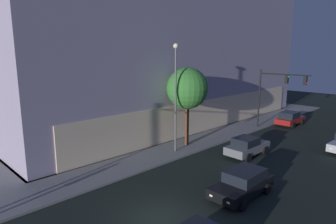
{
  "coord_description": "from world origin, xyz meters",
  "views": [
    {
      "loc": [
        -9.43,
        -10.23,
        8.49
      ],
      "look_at": [
        6.09,
        5.51,
        4.11
      ],
      "focal_mm": 31.28,
      "sensor_mm": 36.0,
      "label": 1
    }
  ],
  "objects_px": {
    "sidewalk_tree": "(187,89)",
    "street_lamp_sidewalk": "(176,86)",
    "traffic_light_far_corner": "(277,88)",
    "car_black": "(243,183)",
    "modern_building": "(147,46)",
    "car_grey": "(247,146)",
    "car_red": "(290,118)"
  },
  "relations": [
    {
      "from": "traffic_light_far_corner",
      "to": "car_grey",
      "type": "relative_size",
      "value": 1.52
    },
    {
      "from": "street_lamp_sidewalk",
      "to": "car_red",
      "type": "distance_m",
      "value": 18.04
    },
    {
      "from": "modern_building",
      "to": "sidewalk_tree",
      "type": "xyz_separation_m",
      "value": [
        -6.12,
        -12.68,
        -4.13
      ]
    },
    {
      "from": "traffic_light_far_corner",
      "to": "sidewalk_tree",
      "type": "xyz_separation_m",
      "value": [
        -11.12,
        3.25,
        0.52
      ]
    },
    {
      "from": "car_grey",
      "to": "traffic_light_far_corner",
      "type": "bearing_deg",
      "value": 12.77
    },
    {
      "from": "sidewalk_tree",
      "to": "street_lamp_sidewalk",
      "type": "bearing_deg",
      "value": -165.49
    },
    {
      "from": "modern_building",
      "to": "car_black",
      "type": "xyz_separation_m",
      "value": [
        -11.06,
        -21.64,
        -8.72
      ]
    },
    {
      "from": "street_lamp_sidewalk",
      "to": "sidewalk_tree",
      "type": "relative_size",
      "value": 1.28
    },
    {
      "from": "modern_building",
      "to": "car_red",
      "type": "height_order",
      "value": "modern_building"
    },
    {
      "from": "traffic_light_far_corner",
      "to": "modern_building",
      "type": "bearing_deg",
      "value": 107.46
    },
    {
      "from": "street_lamp_sidewalk",
      "to": "car_grey",
      "type": "distance_m",
      "value": 7.88
    },
    {
      "from": "traffic_light_far_corner",
      "to": "car_black",
      "type": "relative_size",
      "value": 1.46
    },
    {
      "from": "modern_building",
      "to": "street_lamp_sidewalk",
      "type": "bearing_deg",
      "value": -121.84
    },
    {
      "from": "sidewalk_tree",
      "to": "car_black",
      "type": "distance_m",
      "value": 11.22
    },
    {
      "from": "street_lamp_sidewalk",
      "to": "car_black",
      "type": "xyz_separation_m",
      "value": [
        -2.85,
        -8.42,
        -5.0
      ]
    },
    {
      "from": "car_grey",
      "to": "car_red",
      "type": "relative_size",
      "value": 0.98
    },
    {
      "from": "car_black",
      "to": "car_grey",
      "type": "relative_size",
      "value": 1.04
    },
    {
      "from": "street_lamp_sidewalk",
      "to": "car_black",
      "type": "height_order",
      "value": "street_lamp_sidewalk"
    },
    {
      "from": "sidewalk_tree",
      "to": "car_red",
      "type": "xyz_separation_m",
      "value": [
        15.02,
        -3.32,
        -4.56
      ]
    },
    {
      "from": "car_black",
      "to": "car_grey",
      "type": "height_order",
      "value": "car_grey"
    },
    {
      "from": "modern_building",
      "to": "car_black",
      "type": "bearing_deg",
      "value": -117.07
    },
    {
      "from": "car_black",
      "to": "street_lamp_sidewalk",
      "type": "bearing_deg",
      "value": 71.3
    },
    {
      "from": "car_black",
      "to": "modern_building",
      "type": "bearing_deg",
      "value": 62.93
    },
    {
      "from": "street_lamp_sidewalk",
      "to": "car_red",
      "type": "bearing_deg",
      "value": -9.23
    },
    {
      "from": "traffic_light_far_corner",
      "to": "car_grey",
      "type": "height_order",
      "value": "traffic_light_far_corner"
    },
    {
      "from": "street_lamp_sidewalk",
      "to": "sidewalk_tree",
      "type": "distance_m",
      "value": 2.2
    },
    {
      "from": "car_grey",
      "to": "modern_building",
      "type": "bearing_deg",
      "value": 75.95
    },
    {
      "from": "car_black",
      "to": "car_red",
      "type": "bearing_deg",
      "value": 15.78
    },
    {
      "from": "street_lamp_sidewalk",
      "to": "car_black",
      "type": "bearing_deg",
      "value": -108.7
    },
    {
      "from": "sidewalk_tree",
      "to": "car_grey",
      "type": "distance_m",
      "value": 7.26
    },
    {
      "from": "street_lamp_sidewalk",
      "to": "car_grey",
      "type": "bearing_deg",
      "value": -52.84
    },
    {
      "from": "street_lamp_sidewalk",
      "to": "traffic_light_far_corner",
      "type": "bearing_deg",
      "value": -11.56
    }
  ]
}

